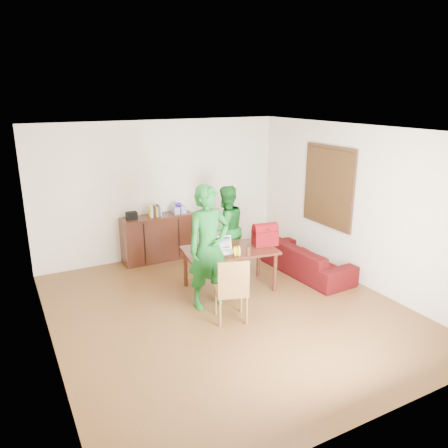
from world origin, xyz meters
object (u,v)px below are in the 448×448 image
table (230,254)px  bottle (248,250)px  laptop (224,250)px  sofa (306,259)px  person_far (226,228)px  chair (231,302)px  person_near (209,247)px  red_bag (265,236)px

table → bottle: bearing=-63.7°
laptop → sofa: size_ratio=0.19×
table → person_far: (0.36, 0.79, 0.17)m
chair → bottle: 0.97m
bottle → sofa: (1.44, 0.31, -0.52)m
person_near → laptop: size_ratio=5.27×
bottle → sofa: size_ratio=0.09×
person_near → bottle: 0.71m
person_far → bottle: 1.20m
person_far → bottle: (-0.23, -1.18, -0.00)m
laptop → bottle: laptop is taller
chair → laptop: bearing=86.1°
person_near → bottle: bearing=-4.8°
table → bottle: (0.12, -0.39, 0.17)m
table → red_bag: (0.63, -0.09, 0.24)m
red_bag → sofa: bearing=11.4°
laptop → red_bag: size_ratio=0.89×
person_near → laptop: bearing=31.1°
laptop → red_bag: red_bag is taller
person_far → red_bag: (0.28, -0.88, 0.06)m
table → chair: bearing=-108.5°
table → person_near: person_near is taller
laptop → red_bag: bearing=12.3°
sofa → person_near: bearing=95.1°
person_far → red_bag: bearing=100.0°
chair → sofa: 2.23m
chair → red_bag: red_bag is taller
chair → person_near: size_ratio=0.51×
bottle → sofa: bottle is taller
laptop → sofa: 1.77m
laptop → sofa: (1.71, 0.00, -0.48)m
person_near → person_far: bearing=48.0°
person_near → sofa: person_near is taller
table → sofa: table is taller
table → person_far: person_far is taller
chair → person_near: 0.89m
chair → sofa: bearing=40.7°
person_far → red_bag: person_far is taller
person_near → person_far: person_near is taller
table → red_bag: 0.68m
person_near → sofa: 2.25m
laptop → bottle: bearing=-35.6°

